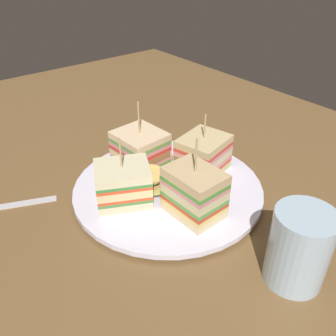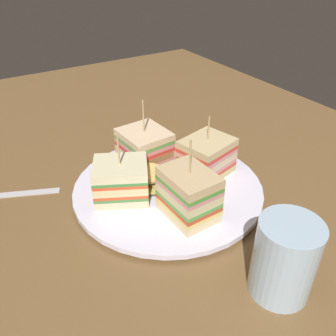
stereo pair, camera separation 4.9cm
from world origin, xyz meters
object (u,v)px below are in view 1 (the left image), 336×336
(sandwich_wedge_2, at_px, (123,184))
(drinking_glass, at_px, (298,252))
(sandwich_wedge_3, at_px, (194,192))
(chip_pile, at_px, (160,180))
(sandwich_wedge_0, at_px, (204,155))
(sandwich_wedge_1, at_px, (140,150))
(plate, at_px, (168,189))

(sandwich_wedge_2, distance_m, drinking_glass, 0.23)
(sandwich_wedge_3, xyz_separation_m, chip_pile, (0.07, 0.00, -0.01))
(sandwich_wedge_2, relative_size, drinking_glass, 1.07)
(sandwich_wedge_0, height_order, sandwich_wedge_3, sandwich_wedge_3)
(sandwich_wedge_1, height_order, sandwich_wedge_2, sandwich_wedge_1)
(sandwich_wedge_0, bearing_deg, sandwich_wedge_3, 25.48)
(sandwich_wedge_0, relative_size, drinking_glass, 1.04)
(sandwich_wedge_2, bearing_deg, drinking_glass, -43.76)
(sandwich_wedge_2, relative_size, sandwich_wedge_3, 0.87)
(chip_pile, relative_size, drinking_glass, 0.95)
(sandwich_wedge_1, distance_m, chip_pile, 0.07)
(sandwich_wedge_0, relative_size, chip_pile, 1.09)
(sandwich_wedge_2, distance_m, chip_pile, 0.05)
(chip_pile, bearing_deg, sandwich_wedge_0, -91.04)
(plate, bearing_deg, sandwich_wedge_2, 79.50)
(sandwich_wedge_0, distance_m, sandwich_wedge_2, 0.13)
(sandwich_wedge_2, bearing_deg, sandwich_wedge_1, 66.93)
(sandwich_wedge_0, height_order, sandwich_wedge_1, sandwich_wedge_1)
(sandwich_wedge_0, xyz_separation_m, sandwich_wedge_2, (0.01, 0.13, -0.00))
(plate, xyz_separation_m, sandwich_wedge_3, (-0.07, 0.01, 0.04))
(plate, height_order, sandwich_wedge_1, sandwich_wedge_1)
(chip_pile, bearing_deg, sandwich_wedge_1, -12.05)
(sandwich_wedge_0, xyz_separation_m, sandwich_wedge_3, (-0.06, 0.08, 0.00))
(sandwich_wedge_2, bearing_deg, chip_pile, 13.12)
(sandwich_wedge_2, xyz_separation_m, sandwich_wedge_3, (-0.08, -0.05, 0.01))
(plate, height_order, chip_pile, chip_pile)
(plate, xyz_separation_m, sandwich_wedge_2, (0.01, 0.07, 0.03))
(sandwich_wedge_0, distance_m, drinking_glass, 0.21)
(drinking_glass, bearing_deg, sandwich_wedge_1, 2.29)
(drinking_glass, bearing_deg, chip_pile, 7.05)
(sandwich_wedge_1, bearing_deg, drinking_glass, -1.99)
(plate, bearing_deg, sandwich_wedge_1, 0.55)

